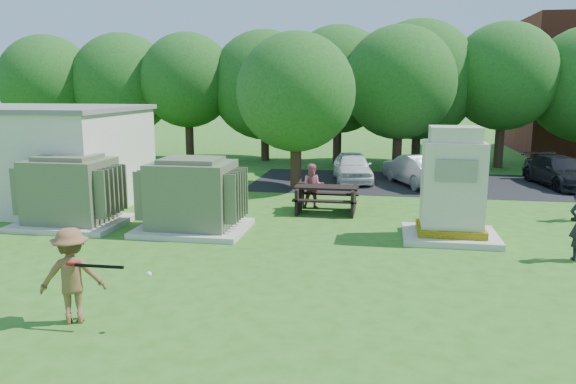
% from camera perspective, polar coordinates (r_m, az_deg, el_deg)
% --- Properties ---
extents(ground, '(120.00, 120.00, 0.00)m').
position_cam_1_polar(ground, '(11.21, -3.59, -10.36)').
color(ground, '#2D6619').
rests_on(ground, ground).
extents(parking_strip, '(20.00, 6.00, 0.01)m').
position_cam_1_polar(parking_strip, '(24.42, 20.45, 0.60)').
color(parking_strip, '#232326').
rests_on(parking_strip, ground).
extents(transformer_left, '(3.00, 2.40, 2.07)m').
position_cam_1_polar(transformer_left, '(17.46, -21.20, -0.07)').
color(transformer_left, beige).
rests_on(transformer_left, ground).
extents(transformer_right, '(3.00, 2.40, 2.07)m').
position_cam_1_polar(transformer_right, '(15.88, -9.69, -0.51)').
color(transformer_right, beige).
rests_on(transformer_right, ground).
extents(generator_cabinet, '(2.46, 2.01, 3.00)m').
position_cam_1_polar(generator_cabinet, '(15.38, 16.34, 0.13)').
color(generator_cabinet, beige).
rests_on(generator_cabinet, ground).
extents(picnic_table, '(2.01, 1.51, 0.86)m').
position_cam_1_polar(picnic_table, '(18.06, 3.92, -0.41)').
color(picnic_table, black).
rests_on(picnic_table, ground).
extents(batter, '(1.24, 0.99, 1.68)m').
position_cam_1_polar(batter, '(10.39, -21.09, -7.91)').
color(batter, brown).
rests_on(batter, ground).
extents(person_at_picnic, '(0.78, 0.64, 1.50)m').
position_cam_1_polar(person_at_picnic, '(18.58, 2.55, 0.58)').
color(person_at_picnic, '#CB6B72').
rests_on(person_at_picnic, ground).
extents(car_white, '(2.06, 3.88, 1.26)m').
position_cam_1_polar(car_white, '(24.04, 6.56, 2.57)').
color(car_white, white).
rests_on(car_white, ground).
extents(car_silver_a, '(2.82, 4.15, 1.29)m').
position_cam_1_polar(car_silver_a, '(23.49, 12.91, 2.22)').
color(car_silver_a, '#ADACB1').
rests_on(car_silver_a, ground).
extents(car_dark, '(2.52, 4.44, 1.21)m').
position_cam_1_polar(car_dark, '(25.20, 25.94, 1.88)').
color(car_dark, black).
rests_on(car_dark, ground).
extents(batting_equipment, '(1.50, 0.12, 0.17)m').
position_cam_1_polar(batting_equipment, '(9.86, -18.38, -7.25)').
color(batting_equipment, black).
rests_on(batting_equipment, ground).
extents(tree_row, '(41.30, 13.30, 7.30)m').
position_cam_1_polar(tree_row, '(28.67, 8.63, 10.91)').
color(tree_row, '#47301E').
rests_on(tree_row, ground).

